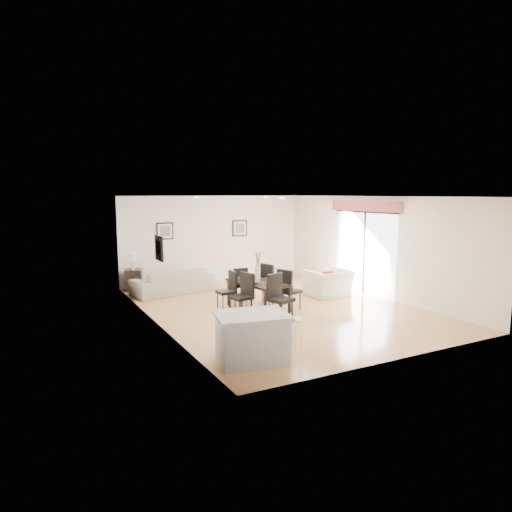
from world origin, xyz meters
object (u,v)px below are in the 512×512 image
dining_chair_efar (270,281)px  kitchen_island (252,338)px  dining_chair_wnear (244,292)px  dining_chair_foot (239,282)px  bar_stool (294,324)px  dining_chair_enear (288,287)px  sofa (173,281)px  side_table (134,280)px  armchair (328,283)px  dining_chair_head (278,294)px  dining_table (258,284)px  dining_chair_wfar (229,288)px  coffee_table (187,280)px

dining_chair_efar → kitchen_island: (-2.29, -3.42, -0.15)m
dining_chair_wnear → dining_chair_foot: size_ratio=1.14×
dining_chair_foot → bar_stool: (-0.91, -4.04, 0.06)m
dining_chair_enear → kitchen_island: size_ratio=0.75×
sofa → dining_chair_efar: (1.83, -2.30, 0.24)m
sofa → dining_chair_wnear: bearing=91.7°
dining_chair_wnear → side_table: size_ratio=1.62×
dining_chair_enear → dining_chair_efar: 0.82m
dining_chair_enear → dining_chair_foot: (-0.57, 1.45, -0.07)m
armchair → dining_chair_enear: dining_chair_enear is taller
armchair → dining_chair_foot: 2.44m
sofa → dining_chair_head: 3.90m
dining_table → dining_chair_enear: 0.72m
side_table → armchair: bearing=-36.0°
sofa → bar_stool: sofa is taller
sofa → dining_chair_wfar: dining_chair_wfar is taller
bar_stool → dining_table: bearing=73.2°
dining_chair_wnear → dining_chair_wfar: (-0.00, 0.79, -0.04)m
dining_chair_wfar → dining_chair_efar: bearing=88.9°
sofa → dining_chair_foot: 2.10m
dining_chair_wfar → dining_chair_foot: dining_chair_wfar is taller
armchair → dining_chair_head: size_ratio=1.09×
armchair → dining_chair_wnear: (-2.90, -0.70, 0.19)m
dining_chair_wnear → kitchen_island: 2.89m
kitchen_island → bar_stool: (0.81, 0.00, 0.13)m
sofa → dining_chair_foot: dining_chair_foot is taller
sofa → dining_chair_head: dining_chair_head is taller
dining_chair_foot → dining_chair_wfar: bearing=49.0°
sofa → armchair: (3.60, -2.37, 0.03)m
dining_table → dining_chair_head: bearing=-99.9°
kitchen_island → bar_stool: kitchen_island is taller
sofa → armchair: bearing=135.6°
armchair → dining_chair_wfar: bearing=-4.2°
dining_chair_head → bar_stool: (-0.89, -2.03, -0.03)m
dining_chair_efar → dining_chair_head: 1.51m
dining_chair_wnear → kitchen_island: dining_chair_wnear is taller
sofa → coffee_table: 0.91m
sofa → dining_chair_efar: size_ratio=2.23×
armchair → sofa: bearing=-35.8°
dining_table → coffee_table: dining_table is taller
dining_chair_wnear → kitchen_island: size_ratio=0.74×
dining_table → dining_chair_efar: bearing=26.1°
dining_chair_wnear → dining_chair_enear: bearing=73.5°
side_table → bar_stool: bearing=-79.4°
bar_stool → side_table: bearing=100.6°
dining_table → dining_chair_foot: 1.02m
kitchen_island → dining_chair_head: bearing=62.0°
armchair → dining_chair_efar: (-1.77, 0.07, 0.21)m
armchair → kitchen_island: bearing=37.1°
dining_chair_enear → coffee_table: dining_chair_enear is taller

